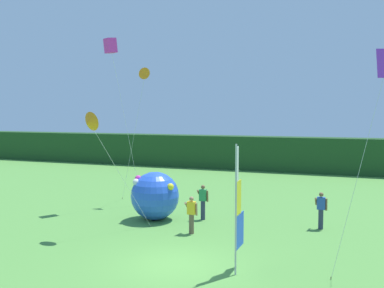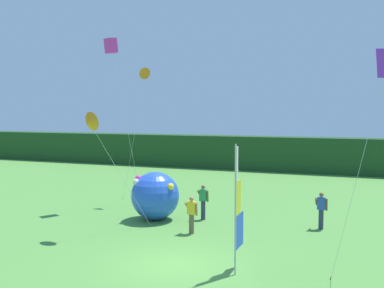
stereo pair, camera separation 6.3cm
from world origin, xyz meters
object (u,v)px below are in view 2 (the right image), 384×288
person_mid_field (203,201)px  inflatable_balloon (155,196)px  person_near_banner (192,214)px  person_far_left (321,210)px  kite_orange_delta_4 (145,75)px  banner_flag (238,211)px  kite_magenta_box_0 (111,46)px  kite_orange_delta_2 (89,122)px

person_mid_field → inflatable_balloon: (-2.22, -0.87, 0.27)m
person_mid_field → person_near_banner: bearing=-81.5°
person_far_left → kite_orange_delta_4: kite_orange_delta_4 is taller
inflatable_balloon → kite_orange_delta_4: size_ratio=0.30×
banner_flag → person_near_banner: bearing=129.7°
person_mid_field → kite_magenta_box_0: 9.90m
person_mid_field → inflatable_balloon: bearing=-158.7°
person_near_banner → kite_orange_delta_2: 5.90m
person_near_banner → kite_orange_delta_4: bearing=132.8°
person_near_banner → kite_magenta_box_0: 10.70m
banner_flag → person_far_left: bearing=72.1°
person_near_banner → person_far_left: 5.94m
person_far_left → inflatable_balloon: (-7.82, -1.13, 0.30)m
kite_magenta_box_0 → kite_orange_delta_4: (1.10, 1.94, -1.42)m
person_far_left → kite_orange_delta_4: 12.45m
banner_flag → kite_orange_delta_4: size_ratio=0.54×
kite_magenta_box_0 → kite_orange_delta_4: bearing=60.4°
inflatable_balloon → kite_orange_delta_2: 5.32m
person_near_banner → person_mid_field: bearing=98.5°
person_mid_field → kite_magenta_box_0: kite_magenta_box_0 is taller
person_mid_field → person_far_left: bearing=2.7°
banner_flag → kite_orange_delta_2: 7.76m
kite_orange_delta_4 → kite_orange_delta_2: bearing=-81.3°
person_mid_field → kite_orange_delta_2: kite_orange_delta_2 is taller
person_far_left → kite_magenta_box_0: size_ratio=0.18×
kite_orange_delta_2 → kite_orange_delta_4: bearing=98.7°
kite_orange_delta_2 → person_near_banner: bearing=26.1°
kite_magenta_box_0 → kite_orange_delta_4: size_ratio=1.19×
person_mid_field → kite_orange_delta_2: 6.92m
banner_flag → kite_orange_delta_2: bearing=165.3°
person_far_left → kite_magenta_box_0: 13.91m
person_far_left → kite_orange_delta_2: kite_orange_delta_2 is taller
person_mid_field → kite_orange_delta_2: size_ratio=0.32×
kite_magenta_box_0 → kite_orange_delta_4: 2.65m
banner_flag → inflatable_balloon: banner_flag is taller
inflatable_balloon → kite_magenta_box_0: 8.69m
person_mid_field → kite_orange_delta_2: (-3.51, -4.47, 3.96)m
inflatable_balloon → kite_orange_delta_2: (-1.29, -3.61, 3.69)m
kite_magenta_box_0 → kite_orange_delta_2: kite_magenta_box_0 is taller
kite_orange_delta_2 → kite_orange_delta_4: (-1.11, 7.31, 2.64)m
banner_flag → kite_orange_delta_4: 13.39m
banner_flag → kite_orange_delta_4: bearing=131.5°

